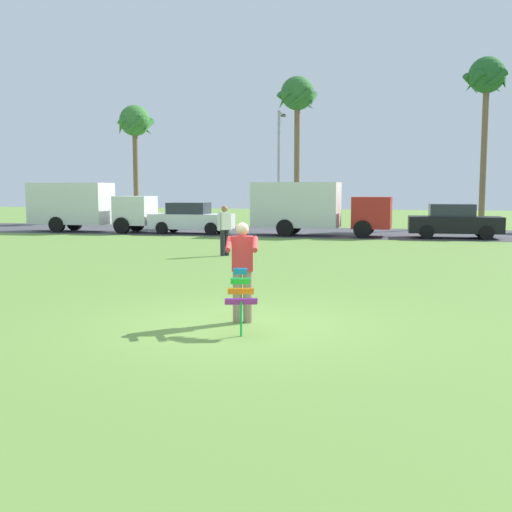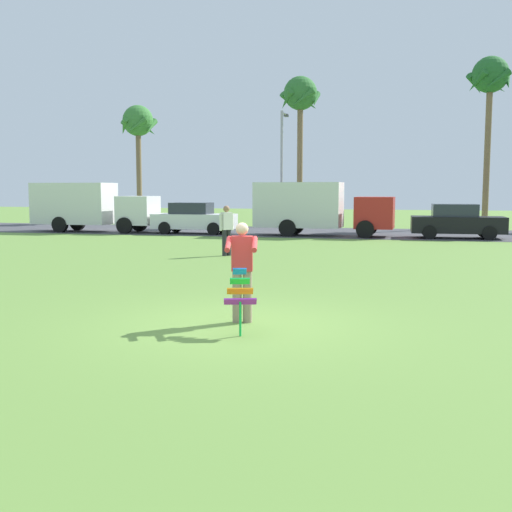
{
  "view_description": "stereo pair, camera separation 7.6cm",
  "coord_description": "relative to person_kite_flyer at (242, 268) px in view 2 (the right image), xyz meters",
  "views": [
    {
      "loc": [
        2.63,
        -10.0,
        2.3
      ],
      "look_at": [
        -0.03,
        1.17,
        1.05
      ],
      "focal_mm": 43.31,
      "sensor_mm": 36.0,
      "label": 1
    },
    {
      "loc": [
        2.71,
        -9.98,
        2.3
      ],
      "look_at": [
        -0.03,
        1.17,
        1.05
      ],
      "focal_mm": 43.31,
      "sensor_mm": 36.0,
      "label": 2
    }
  ],
  "objects": [
    {
      "name": "person_kite_flyer",
      "position": [
        0.0,
        0.0,
        0.0
      ],
      "size": [
        0.64,
        0.73,
        1.73
      ],
      "color": "gray",
      "rests_on": "ground"
    },
    {
      "name": "palm_tree_centre_far",
      "position": [
        7.22,
        28.87,
        7.48
      ],
      "size": [
        2.58,
        2.71,
        9.97
      ],
      "color": "brown",
      "rests_on": "ground"
    },
    {
      "name": "ground_plane",
      "position": [
        0.02,
        -0.15,
        -0.95
      ],
      "size": [
        120.0,
        120.0,
        0.0
      ],
      "primitive_type": "plane",
      "color": "olive"
    },
    {
      "name": "kite_held",
      "position": [
        0.18,
        -0.81,
        -0.28
      ],
      "size": [
        0.53,
        0.71,
        1.02
      ],
      "color": "blue",
      "rests_on": "ground"
    },
    {
      "name": "parked_truck_white_box",
      "position": [
        -13.95,
        20.0,
        0.46
      ],
      "size": [
        6.72,
        2.17,
        2.62
      ],
      "color": "silver",
      "rests_on": "ground"
    },
    {
      "name": "person_walker_near",
      "position": [
        -3.31,
        10.23,
        -0.02
      ],
      "size": [
        0.4,
        0.46,
        1.73
      ],
      "color": "#26262B",
      "rests_on": "ground"
    },
    {
      "name": "streetlight_pole",
      "position": [
        -4.77,
        27.18,
        3.05
      ],
      "size": [
        0.24,
        1.65,
        7.0
      ],
      "color": "#9E9EA3",
      "rests_on": "ground"
    },
    {
      "name": "palm_tree_left_near",
      "position": [
        -15.43,
        29.82,
        5.69
      ],
      "size": [
        2.58,
        2.71,
        8.02
      ],
      "color": "brown",
      "rests_on": "ground"
    },
    {
      "name": "road_strip",
      "position": [
        0.02,
        22.4,
        -0.95
      ],
      "size": [
        120.0,
        8.0,
        0.01
      ],
      "primitive_type": "cube",
      "color": "#424247",
      "rests_on": "ground"
    },
    {
      "name": "parked_car_black",
      "position": [
        4.99,
        20.0,
        -0.18
      ],
      "size": [
        4.25,
        1.94,
        1.6
      ],
      "color": "black",
      "rests_on": "ground"
    },
    {
      "name": "palm_tree_right_near",
      "position": [
        -3.98,
        28.91,
        6.88
      ],
      "size": [
        2.58,
        2.71,
        9.32
      ],
      "color": "brown",
      "rests_on": "ground"
    },
    {
      "name": "parked_truck_red_cab",
      "position": [
        -1.66,
        20.0,
        0.46
      ],
      "size": [
        6.76,
        2.26,
        2.62
      ],
      "color": "#B2231E",
      "rests_on": "ground"
    },
    {
      "name": "parked_car_white",
      "position": [
        -7.98,
        20.0,
        -0.18
      ],
      "size": [
        4.2,
        1.84,
        1.6
      ],
      "color": "white",
      "rests_on": "ground"
    }
  ]
}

